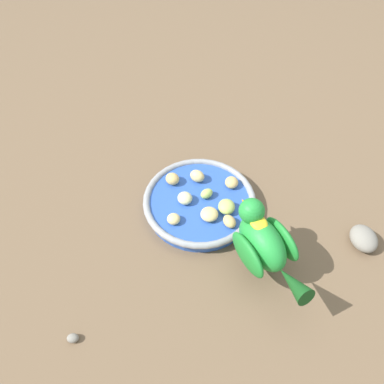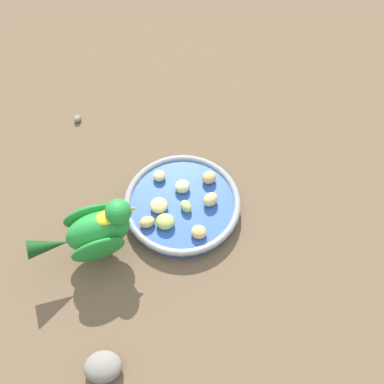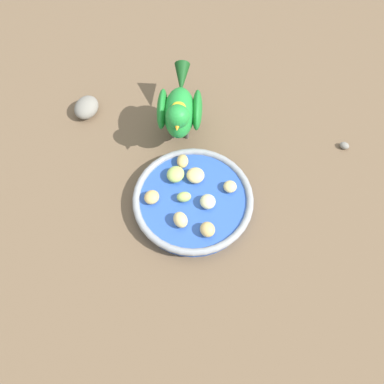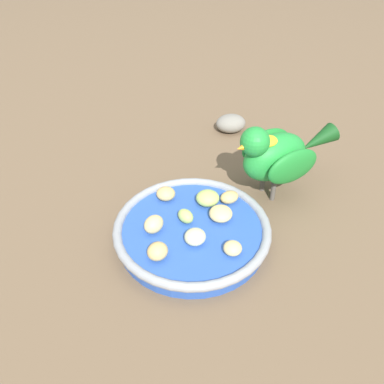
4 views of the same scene
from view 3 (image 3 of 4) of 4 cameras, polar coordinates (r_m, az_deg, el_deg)
name	(u,v)px [view 3 (image 3 of 4)]	position (r m, az deg, el deg)	size (l,w,h in m)	color
ground_plane	(193,192)	(0.96, 0.12, 0.05)	(4.00, 4.00, 0.00)	brown
feeding_bowl	(193,201)	(0.93, 0.13, -1.09)	(0.24, 0.24, 0.03)	#2D56B7
apple_piece_0	(195,175)	(0.93, 0.43, 2.06)	(0.04, 0.04, 0.02)	#E5C67F
apple_piece_1	(183,161)	(0.95, -1.17, 3.81)	(0.03, 0.02, 0.02)	tan
apple_piece_2	(206,203)	(0.90, 1.72, -1.32)	(0.03, 0.03, 0.02)	beige
apple_piece_3	(152,197)	(0.91, -4.98, -0.63)	(0.03, 0.03, 0.02)	tan
apple_piece_4	(184,197)	(0.91, -1.00, -0.60)	(0.03, 0.02, 0.02)	#B2CC66
apple_piece_5	(175,174)	(0.93, -2.05, 2.19)	(0.04, 0.03, 0.02)	#B2CC66
apple_piece_6	(207,229)	(0.88, 1.92, -4.62)	(0.03, 0.03, 0.02)	tan
apple_piece_7	(230,187)	(0.93, 4.69, 0.67)	(0.03, 0.03, 0.02)	#E5C67F
apple_piece_8	(180,220)	(0.88, -1.43, -3.44)	(0.03, 0.03, 0.03)	#E5C67F
parrot	(179,110)	(0.97, -1.55, 10.10)	(0.18, 0.15, 0.14)	#59544C
rock_large	(86,107)	(1.09, -12.86, 10.11)	(0.06, 0.05, 0.04)	gray
pebble_0	(344,146)	(1.06, 18.23, 5.44)	(0.02, 0.02, 0.01)	gray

